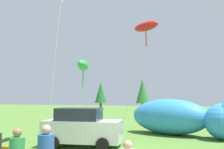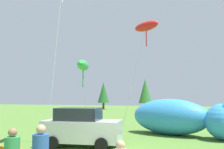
# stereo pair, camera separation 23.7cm
# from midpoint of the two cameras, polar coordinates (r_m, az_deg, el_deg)

# --- Properties ---
(parked_car) EXTENTS (4.08, 2.27, 1.96)m
(parked_car) POSITION_cam_midpoint_polar(r_m,az_deg,el_deg) (13.09, -6.46, -11.91)
(parked_car) COLOR #B7BCC1
(parked_car) RESTS_ON ground
(inflatable_cat) EXTENTS (7.23, 4.40, 2.38)m
(inflatable_cat) POSITION_cam_midpoint_polar(r_m,az_deg,el_deg) (17.14, 15.70, -9.69)
(inflatable_cat) COLOR #338CD8
(inflatable_cat) RESTS_ON ground
(kite_red_lizard) EXTENTS (2.78, 1.69, 7.39)m
(kite_red_lizard) POSITION_cam_midpoint_polar(r_m,az_deg,el_deg) (16.34, 8.22, 10.78)
(kite_red_lizard) COLOR silver
(kite_red_lizard) RESTS_ON ground
(kite_green_fish) EXTENTS (1.41, 3.56, 4.76)m
(kite_green_fish) POSITION_cam_midpoint_polar(r_m,az_deg,el_deg) (14.82, -6.16, 2.03)
(kite_green_fish) COLOR silver
(kite_green_fish) RESTS_ON ground
(horizon_tree_west) EXTENTS (2.32, 2.32, 5.53)m
(horizon_tree_west) POSITION_cam_midpoint_polar(r_m,az_deg,el_deg) (50.87, -1.82, -4.13)
(horizon_tree_west) COLOR brown
(horizon_tree_west) RESTS_ON ground
(horizon_tree_mid) EXTENTS (2.42, 2.42, 5.78)m
(horizon_tree_mid) POSITION_cam_midpoint_polar(r_m,az_deg,el_deg) (45.67, 7.76, -3.78)
(horizon_tree_mid) COLOR brown
(horizon_tree_mid) RESTS_ON ground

